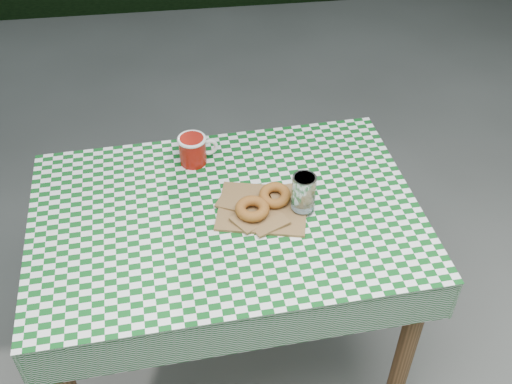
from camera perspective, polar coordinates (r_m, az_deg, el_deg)
The scene contains 8 objects.
ground at distance 2.51m, azimuth -4.58°, elevation -11.85°, with size 60.00×60.00×0.00m, color #53534E.
table at distance 2.11m, azimuth -2.51°, elevation -9.39°, with size 1.15×0.77×0.75m, color #56361D.
tablecloth at distance 1.83m, azimuth -2.85°, elevation -1.99°, with size 1.17×0.79×0.01m, color #0C4D18.
paper_bag at distance 1.83m, azimuth 0.62°, elevation -1.50°, with size 0.27×0.21×0.01m, color olive.
bagel_front at distance 1.80m, azimuth -0.35°, elevation -1.59°, with size 0.10×0.10×0.03m, color #A45E22.
bagel_back at distance 1.84m, azimuth 1.78°, elevation -0.31°, with size 0.10×0.10×0.03m, color #9C4F20.
coffee_mug at distance 1.99m, azimuth -5.98°, elevation 3.94°, with size 0.18×0.18×0.10m, color maroon, non-canonical shape.
drinking_glass at distance 1.80m, azimuth 4.49°, elevation -0.19°, with size 0.07×0.07×0.13m, color silver.
Camera 1 is at (-0.00, -1.49, 2.02)m, focal length 42.53 mm.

